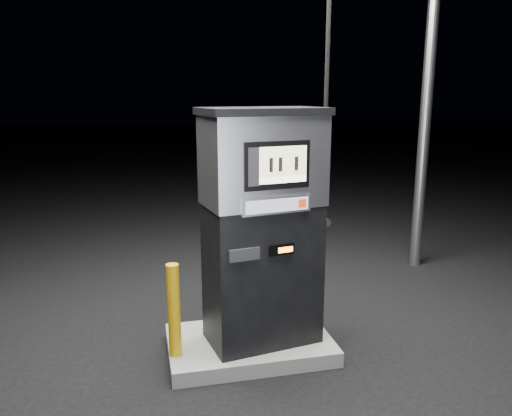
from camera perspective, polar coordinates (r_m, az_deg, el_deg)
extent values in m
plane|color=black|center=(5.20, -0.75, -16.07)|extent=(80.00, 80.00, 0.00)
cube|color=#5F5F5B|center=(5.17, -0.75, -15.34)|extent=(1.60, 1.00, 0.15)
cylinder|color=gray|center=(7.57, 18.83, 10.20)|extent=(0.16, 0.16, 4.50)
cube|color=black|center=(4.85, 0.71, -7.46)|extent=(1.12, 0.77, 1.37)
cube|color=silver|center=(4.58, 0.74, 5.47)|extent=(1.15, 0.79, 0.82)
cube|color=black|center=(4.55, 0.76, 11.01)|extent=(1.20, 0.84, 0.07)
cube|color=black|center=(4.30, 2.43, 4.88)|extent=(0.61, 0.13, 0.42)
cube|color=beige|center=(4.30, 3.13, 5.32)|extent=(0.44, 0.08, 0.26)
cube|color=white|center=(4.32, 3.11, 3.23)|extent=(0.44, 0.08, 0.05)
cube|color=silver|center=(4.36, 2.39, 0.32)|extent=(0.65, 0.14, 0.15)
cube|color=#929599|center=(4.34, 2.49, 0.27)|extent=(0.59, 0.10, 0.11)
cube|color=#B4220C|center=(4.45, 5.31, 0.53)|extent=(0.08, 0.02, 0.08)
cube|color=black|center=(4.49, 2.95, -4.79)|extent=(0.24, 0.06, 0.10)
cube|color=orange|center=(4.50, 3.40, -4.78)|extent=(0.14, 0.03, 0.05)
cube|color=black|center=(4.35, -1.34, -5.36)|extent=(0.28, 0.07, 0.11)
cube|color=black|center=(4.95, 6.83, -1.47)|extent=(0.14, 0.21, 0.27)
cylinder|color=gray|center=(4.99, 7.49, -1.39)|extent=(0.12, 0.25, 0.08)
cylinder|color=black|center=(4.81, 8.27, 20.00)|extent=(0.05, 0.05, 3.39)
cylinder|color=#DB9B0C|center=(4.71, -9.36, -11.47)|extent=(0.14, 0.14, 0.88)
cylinder|color=#DB9B0C|center=(4.96, 6.13, -10.31)|extent=(0.12, 0.12, 0.84)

